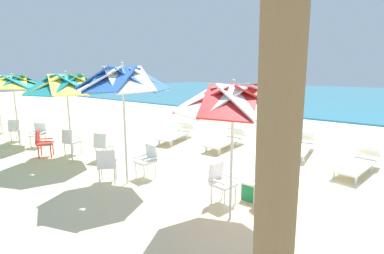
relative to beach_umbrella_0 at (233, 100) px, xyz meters
The scene contains 21 objects.
ground_plane 3.45m from the beach_umbrella_0, 71.63° to the left, with size 80.00×80.00×0.00m, color beige.
surf_foam 12.13m from the beach_umbrella_0, 85.99° to the left, with size 80.00×0.70×0.01m, color white.
beach_umbrella_0 is the anchor object (origin of this frame).
plastic_chair_0 1.84m from the beach_umbrella_0, 137.41° to the left, with size 0.52×0.50×0.87m.
plastic_chair_1 1.95m from the beach_umbrella_0, 62.88° to the left, with size 0.61×0.59×0.87m.
beach_umbrella_1 2.88m from the beach_umbrella_0, behind, with size 2.17×2.17×2.91m.
plastic_chair_2 3.29m from the beach_umbrella_0, 169.05° to the left, with size 0.49×0.51×0.87m.
plastic_chair_3 3.68m from the beach_umbrella_0, behind, with size 0.63×0.63×0.87m.
beach_umbrella_2 5.64m from the beach_umbrella_0, behind, with size 2.48×2.48×2.72m.
plastic_chair_4 6.90m from the beach_umbrella_0, behind, with size 0.62×0.63×0.87m.
plastic_chair_5 6.39m from the beach_umbrella_0, behind, with size 0.53×0.55×0.87m.
plastic_chair_6 5.24m from the beach_umbrella_0, behind, with size 0.57×0.59×0.87m.
beach_umbrella_3 8.93m from the beach_umbrella_0, behind, with size 2.32×2.32×2.63m.
plastic_chair_7 9.75m from the beach_umbrella_0, behind, with size 0.63×0.63×0.87m.
plastic_chair_8 8.25m from the beach_umbrella_0, behind, with size 0.62×0.63×0.87m.
plastic_chair_10 11.81m from the beach_umbrella_0, behind, with size 0.57×0.59×0.87m.
sun_lounger_0 4.85m from the beach_umbrella_0, 70.96° to the left, with size 0.94×2.21×0.62m.
sun_lounger_1 5.38m from the beach_umbrella_0, 93.39° to the left, with size 0.87×2.20×0.62m.
sun_lounger_2 5.36m from the beach_umbrella_0, 122.22° to the left, with size 0.67×2.16×0.62m.
sun_lounger_3 6.46m from the beach_umbrella_0, 140.21° to the left, with size 1.03×2.23×0.62m.
cooler_box 2.25m from the beach_umbrella_0, 88.97° to the left, with size 0.50×0.34×0.40m.
Camera 1 is at (1.60, -6.81, 2.72)m, focal length 26.67 mm.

